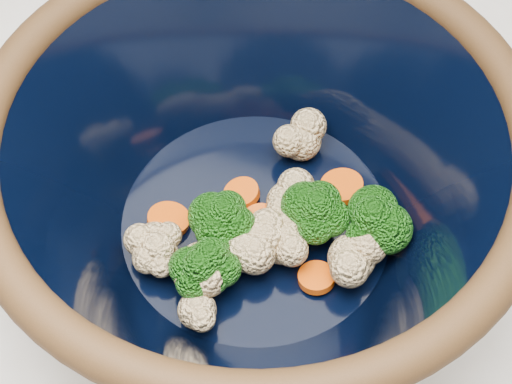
{
  "coord_description": "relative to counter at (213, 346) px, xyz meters",
  "views": [
    {
      "loc": [
        0.19,
        -0.32,
        1.38
      ],
      "look_at": [
        0.09,
        -0.06,
        0.97
      ],
      "focal_mm": 50.0,
      "sensor_mm": 36.0,
      "label": 1
    }
  ],
  "objects": [
    {
      "name": "vegetable_pile",
      "position": [
        0.1,
        -0.09,
        0.51
      ],
      "size": [
        0.18,
        0.18,
        0.06
      ],
      "color": "#608442",
      "rests_on": "mixing_bowl"
    },
    {
      "name": "counter",
      "position": [
        0.0,
        0.0,
        0.0
      ],
      "size": [
        1.2,
        1.2,
        0.9
      ],
      "primitive_type": "cube",
      "color": "silver",
      "rests_on": "ground"
    },
    {
      "name": "mixing_bowl",
      "position": [
        0.09,
        -0.06,
        0.54
      ],
      "size": [
        0.43,
        0.43,
        0.16
      ],
      "rotation": [
        0.0,
        0.0,
        0.3
      ],
      "color": "black",
      "rests_on": "counter"
    }
  ]
}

